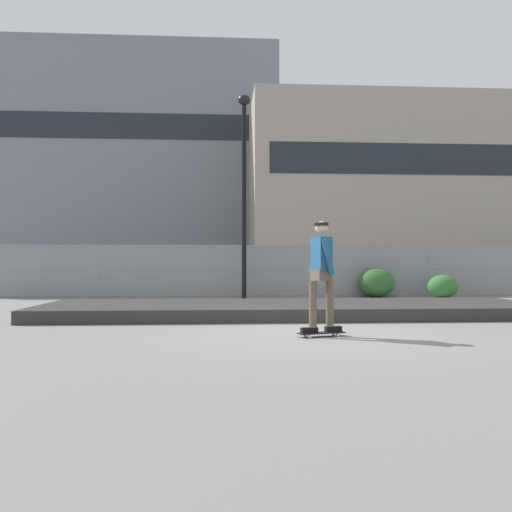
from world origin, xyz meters
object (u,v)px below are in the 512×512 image
object	(u,v)px
skateboard	(321,333)
skater	(321,269)
parked_car_near	(144,272)
shrub_left	(376,283)
shrub_center	(443,286)
parked_car_mid	(303,272)
street_lamp	(244,172)

from	to	relation	value
skateboard	skater	world-z (taller)	skater
parked_car_near	shrub_left	bearing A→B (deg)	-24.04
parked_car_near	shrub_center	size ratio (longest dim) A/B	4.36
parked_car_mid	skater	bearing A→B (deg)	-97.42
street_lamp	parked_car_near	distance (m)	6.82
street_lamp	parked_car_mid	world-z (taller)	street_lamp
street_lamp	parked_car_mid	distance (m)	6.19
street_lamp	shrub_center	bearing A→B (deg)	-1.89
skateboard	shrub_left	distance (m)	10.26
parked_car_mid	parked_car_near	bearing A→B (deg)	-179.23
street_lamp	parked_car_mid	size ratio (longest dim) A/B	1.57
skateboard	parked_car_near	xyz separation A→B (m)	(-4.94, 13.41, 0.78)
skateboard	street_lamp	xyz separation A→B (m)	(-0.92, 9.14, 4.25)
shrub_left	parked_car_mid	bearing A→B (deg)	116.79
skater	shrub_center	xyz separation A→B (m)	(5.91, 8.92, -0.72)
street_lamp	shrub_center	size ratio (longest dim) A/B	6.74
street_lamp	parked_car_near	world-z (taller)	street_lamp
shrub_left	street_lamp	bearing A→B (deg)	-175.27
skateboard	shrub_left	size ratio (longest dim) A/B	0.63
shrub_center	shrub_left	bearing A→B (deg)	164.02
skateboard	skater	distance (m)	1.06
shrub_center	street_lamp	bearing A→B (deg)	178.11
skater	parked_car_near	distance (m)	14.30
skateboard	parked_car_mid	xyz separation A→B (m)	(1.76, 13.50, 0.78)
parked_car_mid	shrub_left	bearing A→B (deg)	-63.21
skateboard	parked_car_mid	bearing A→B (deg)	82.58
parked_car_near	shrub_center	world-z (taller)	parked_car_near
skateboard	shrub_center	distance (m)	10.70
skateboard	shrub_center	bearing A→B (deg)	56.47
skater	street_lamp	world-z (taller)	street_lamp
skateboard	shrub_left	world-z (taller)	shrub_left
parked_car_near	parked_car_mid	world-z (taller)	same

